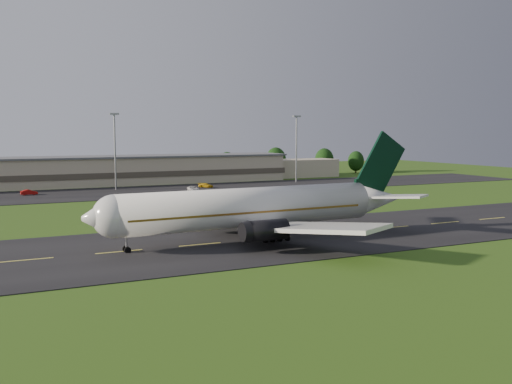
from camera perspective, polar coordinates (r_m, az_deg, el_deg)
name	(u,v)px	position (r m, az deg, el deg)	size (l,w,h in m)	color
ground	(200,245)	(78.54, -5.62, -5.32)	(360.00, 360.00, 0.00)	#264310
taxiway	(200,245)	(78.53, -5.62, -5.28)	(220.00, 30.00, 0.10)	black
apron	(103,193)	(147.64, -15.10, -0.15)	(260.00, 30.00, 0.10)	black
airliner	(254,208)	(80.88, -0.18, -1.61)	(51.28, 42.16, 15.57)	silver
terminal	(109,171)	(172.16, -14.48, 2.04)	(145.00, 16.00, 8.40)	#BCB18F
light_mast_centre	(115,142)	(155.65, -13.94, 4.88)	(2.40, 1.20, 20.35)	gray
light_mast_east	(296,141)	(175.06, 4.06, 5.15)	(2.40, 1.20, 20.35)	gray
tree_line	(197,163)	(190.17, -5.93, 2.87)	(198.45, 9.42, 10.01)	black
service_vehicle_b	(29,192)	(149.37, -21.75, -0.03)	(1.38, 3.97, 1.31)	#950B09
service_vehicle_c	(193,189)	(148.37, -6.30, 0.33)	(2.18, 4.72, 1.31)	silver
service_vehicle_d	(206,185)	(158.00, -5.04, 0.67)	(1.71, 4.21, 1.22)	#C5950B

